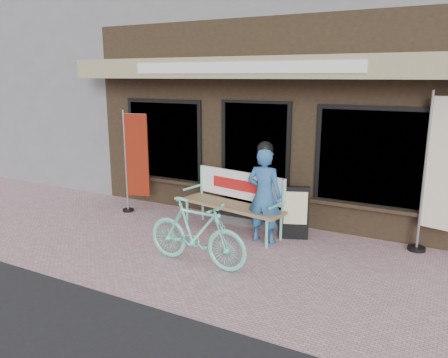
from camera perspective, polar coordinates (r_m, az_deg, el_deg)
The scene contains 9 objects.
ground at distance 6.60m, azimuth -3.28°, elevation -10.12°, with size 70.00×70.00×0.00m, color #C2949C.
storefront at distance 10.61m, azimuth 11.07°, elevation 15.10°, with size 7.00×6.77×6.00m.
neighbor_left_near at distance 15.81m, azimuth -20.19°, elevation 14.66°, with size 10.00×7.00×6.40m, color slate.
bench at distance 7.45m, azimuth 1.51°, elevation -2.38°, with size 1.96×0.82×1.03m.
person at distance 6.93m, azimuth 5.28°, elevation -1.91°, with size 0.57×0.39×1.65m.
bicycle at distance 6.18m, azimuth -3.62°, elevation -6.98°, with size 0.45×1.60×0.96m, color #6FD9C0.
nobori_red at distance 8.57m, azimuth -11.51°, elevation 2.36°, with size 0.59×0.27×2.00m.
nobori_cream at distance 7.03m, azimuth 26.64°, elevation 0.65°, with size 0.72×0.32×2.43m.
menu_stand at distance 7.22m, azimuth 9.28°, elevation -4.33°, with size 0.44×0.24×0.89m.
Camera 1 is at (3.17, -5.15, 2.63)m, focal length 35.00 mm.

